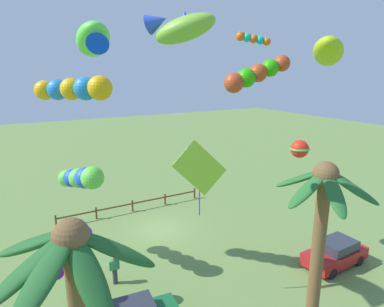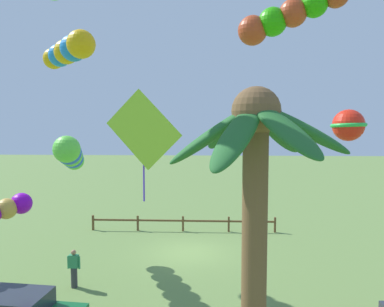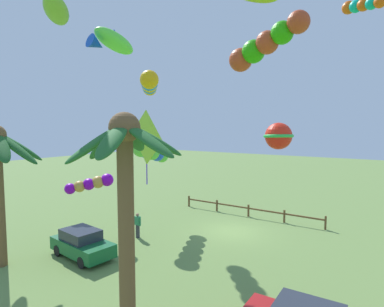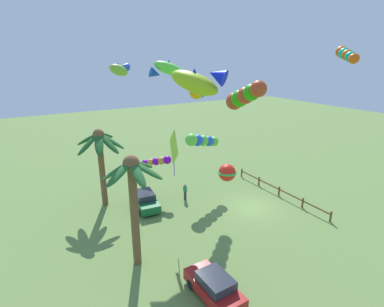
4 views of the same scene
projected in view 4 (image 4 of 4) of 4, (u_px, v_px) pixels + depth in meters
The scene contains 17 objects.
ground_plane at pixel (252, 208), 27.08m from camera, with size 120.00×120.00×0.00m, color olive.
palm_tree_0 at pixel (100, 148), 26.04m from camera, with size 4.61×4.27×7.19m.
palm_tree_1 at pixel (133, 187), 18.10m from camera, with size 3.85×3.81×7.55m.
rail_fence at pixel (279, 190), 29.28m from camera, with size 11.60×0.12×0.95m.
parked_car_0 at pixel (145, 200), 26.84m from camera, with size 4.05×2.07×1.51m.
parked_car_1 at pixel (214, 287), 16.72m from camera, with size 3.94×1.82×1.51m.
spectator_0 at pixel (185, 192), 28.40m from camera, with size 0.55×0.26×1.59m.
kite_ball_0 at pixel (227, 173), 17.06m from camera, with size 1.57×1.57×1.01m.
kite_tube_1 at pixel (347, 54), 16.81m from camera, with size 2.12×1.68×0.99m.
kite_fish_2 at pixel (167, 69), 24.79m from camera, with size 1.71×3.26×1.81m.
kite_tube_3 at pixel (158, 161), 28.51m from camera, with size 2.16×2.44×1.19m.
kite_fish_4 at pixel (198, 81), 15.08m from camera, with size 3.16×2.78×1.81m.
kite_tube_5 at pixel (201, 91), 27.31m from camera, with size 3.36×3.67×1.28m.
kite_fish_6 at pixel (120, 69), 21.29m from camera, with size 2.21×2.23×1.26m.
kite_tube_7 at pixel (244, 96), 18.15m from camera, with size 3.91×1.67×2.10m.
kite_diamond_8 at pixel (174, 148), 22.43m from camera, with size 2.57×0.67×3.66m.
kite_tube_9 at pixel (202, 141), 28.89m from camera, with size 1.88×4.19×1.87m.
Camera 4 is at (-18.16, 16.98, 13.02)m, focal length 27.85 mm.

